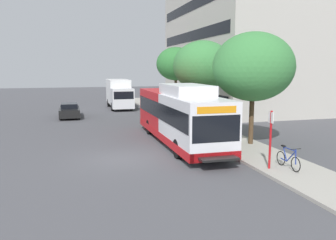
% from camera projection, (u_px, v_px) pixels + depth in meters
% --- Properties ---
extents(ground_plane, '(120.00, 120.00, 0.00)m').
position_uv_depth(ground_plane, '(107.00, 131.00, 25.17)').
color(ground_plane, '#4C4C51').
extents(sidewalk_curb, '(3.00, 56.00, 0.14)m').
position_uv_depth(sidewalk_curb, '(207.00, 131.00, 25.10)').
color(sidewalk_curb, '#A8A399').
rests_on(sidewalk_curb, ground).
extents(transit_bus, '(2.58, 12.25, 3.65)m').
position_uv_depth(transit_bus, '(179.00, 116.00, 21.11)').
color(transit_bus, white).
rests_on(transit_bus, ground).
extents(bus_stop_sign_pole, '(0.10, 0.36, 2.60)m').
position_uv_depth(bus_stop_sign_pole, '(270.00, 135.00, 15.22)').
color(bus_stop_sign_pole, red).
rests_on(bus_stop_sign_pole, sidewalk_curb).
extents(bicycle_parked, '(0.52, 1.76, 1.02)m').
position_uv_depth(bicycle_parked, '(288.00, 159.00, 15.39)').
color(bicycle_parked, black).
rests_on(bicycle_parked, sidewalk_curb).
extents(street_tree_near_stop, '(4.66, 4.66, 6.49)m').
position_uv_depth(street_tree_near_stop, '(253.00, 67.00, 19.86)').
color(street_tree_near_stop, '#4C3823').
rests_on(street_tree_near_stop, sidewalk_curb).
extents(street_tree_mid_block, '(4.66, 4.66, 6.58)m').
position_uv_depth(street_tree_mid_block, '(203.00, 66.00, 27.23)').
color(street_tree_mid_block, '#4C3823').
rests_on(street_tree_mid_block, sidewalk_curb).
extents(street_tree_far_block, '(4.05, 4.05, 6.58)m').
position_uv_depth(street_tree_far_block, '(176.00, 64.00, 35.89)').
color(street_tree_far_block, '#4C3823').
rests_on(street_tree_far_block, sidewalk_curb).
extents(parked_car_far_lane, '(1.80, 4.50, 1.33)m').
position_uv_depth(parked_car_far_lane, '(70.00, 110.00, 32.22)').
color(parked_car_far_lane, black).
rests_on(parked_car_far_lane, ground).
extents(box_truck_background, '(2.32, 7.01, 3.25)m').
position_uv_depth(box_truck_background, '(119.00, 93.00, 39.41)').
color(box_truck_background, silver).
rests_on(box_truck_background, ground).
extents(lattice_comm_tower, '(1.10, 1.10, 26.76)m').
position_uv_depth(lattice_comm_tower, '(216.00, 41.00, 56.41)').
color(lattice_comm_tower, '#B7B7BC').
rests_on(lattice_comm_tower, ground).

